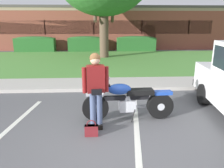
{
  "coord_description": "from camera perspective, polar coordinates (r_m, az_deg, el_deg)",
  "views": [
    {
      "loc": [
        -0.14,
        -3.95,
        2.32
      ],
      "look_at": [
        0.13,
        1.23,
        0.85
      ],
      "focal_mm": 35.06,
      "sensor_mm": 36.0,
      "label": 1
    }
  ],
  "objects": [
    {
      "name": "curb_strip",
      "position": [
        7.65,
        -1.82,
        -1.36
      ],
      "size": [
        60.0,
        0.2,
        0.12
      ],
      "primitive_type": "cube",
      "color": "#B7B2A8",
      "rests_on": "ground"
    },
    {
      "name": "handbag",
      "position": [
        4.71,
        -5.39,
        -11.72
      ],
      "size": [
        0.28,
        0.13,
        0.36
      ],
      "color": "maroon",
      "rests_on": "ground"
    },
    {
      "name": "hedge_center_right",
      "position": [
        18.35,
        6.29,
        10.51
      ],
      "size": [
        3.14,
        0.9,
        1.24
      ],
      "color": "#286028",
      "rests_on": "ground"
    },
    {
      "name": "motorcycle",
      "position": [
        5.36,
        5.11,
        -4.21
      ],
      "size": [
        2.24,
        0.82,
        1.26
      ],
      "color": "black",
      "rests_on": "ground"
    },
    {
      "name": "stall_stripe_1",
      "position": [
        4.81,
        6.54,
        -13.05
      ],
      "size": [
        0.68,
        4.38,
        0.01
      ],
      "primitive_type": "cube",
      "rotation": [
        0.0,
        0.0,
        -0.13
      ],
      "color": "silver",
      "rests_on": "ground"
    },
    {
      "name": "rider_person",
      "position": [
        4.73,
        -4.28,
        -0.51
      ],
      "size": [
        0.57,
        0.33,
        1.7
      ],
      "color": "black",
      "rests_on": "ground"
    },
    {
      "name": "ground_plane",
      "position": [
        4.58,
        -0.89,
        -14.58
      ],
      "size": [
        140.0,
        140.0,
        0.0
      ],
      "primitive_type": "plane",
      "color": "#565659"
    },
    {
      "name": "brick_building",
      "position": [
        23.01,
        -4.46,
        14.58
      ],
      "size": [
        23.97,
        8.43,
        3.68
      ],
      "color": "brown",
      "rests_on": "ground"
    },
    {
      "name": "hedge_center_left",
      "position": [
        18.15,
        -6.75,
        10.44
      ],
      "size": [
        2.87,
        0.9,
        1.24
      ],
      "color": "#286028",
      "rests_on": "ground"
    },
    {
      "name": "hedge_left",
      "position": [
        18.86,
        -19.41,
        9.87
      ],
      "size": [
        3.13,
        0.9,
        1.24
      ],
      "color": "#286028",
      "rests_on": "ground"
    },
    {
      "name": "grass_lawn",
      "position": [
        13.49,
        -2.36,
        6.04
      ],
      "size": [
        60.0,
        8.78,
        0.06
      ],
      "primitive_type": "cube",
      "color": "#518E3D",
      "rests_on": "ground"
    },
    {
      "name": "concrete_walk",
      "position": [
        8.47,
        -1.94,
        0.21
      ],
      "size": [
        60.0,
        1.5,
        0.08
      ],
      "primitive_type": "cube",
      "color": "#B7B2A8",
      "rests_on": "ground"
    }
  ]
}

